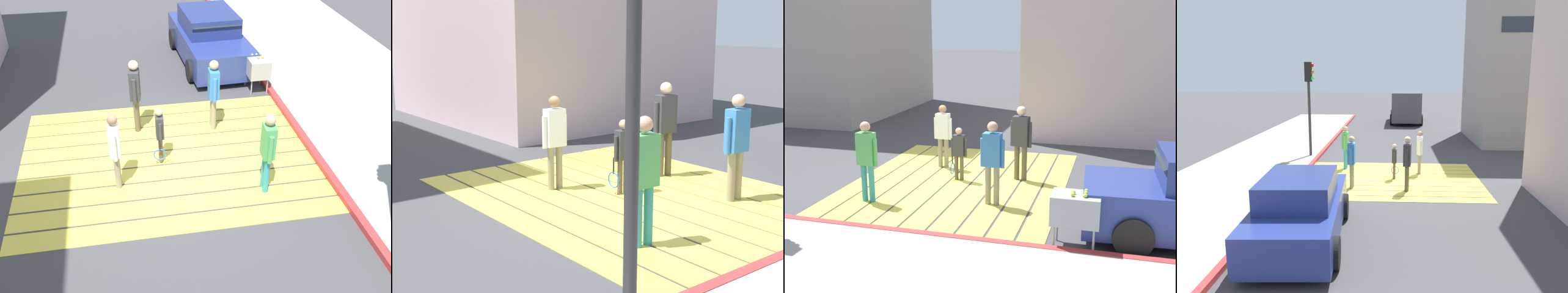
{
  "view_description": "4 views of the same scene",
  "coord_description": "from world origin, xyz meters",
  "views": [
    {
      "loc": [
        0.89,
        8.5,
        5.94
      ],
      "look_at": [
        -0.48,
        0.9,
        0.83
      ],
      "focal_mm": 42.75,
      "sensor_mm": 36.0,
      "label": 1
    },
    {
      "loc": [
        -6.88,
        6.39,
        2.83
      ],
      "look_at": [
        -0.01,
        0.96,
        0.98
      ],
      "focal_mm": 52.7,
      "sensor_mm": 36.0,
      "label": 2
    },
    {
      "loc": [
        -10.78,
        -3.52,
        3.65
      ],
      "look_at": [
        0.28,
        -0.41,
        0.84
      ],
      "focal_mm": 45.93,
      "sensor_mm": 36.0,
      "label": 3
    },
    {
      "loc": [
        0.07,
        -13.32,
        3.82
      ],
      "look_at": [
        -0.62,
        -0.25,
        1.25
      ],
      "focal_mm": 35.09,
      "sensor_mm": 36.0,
      "label": 4
    }
  ],
  "objects": [
    {
      "name": "pedestrian_child_with_racket",
      "position": [
        0.15,
        0.09,
        0.73
      ],
      "size": [
        0.28,
        0.39,
        1.29
      ],
      "color": "brown",
      "rests_on": "ground"
    },
    {
      "name": "pedestrian_adult_trailing",
      "position": [
        -1.26,
        -1.1,
        1.03
      ],
      "size": [
        0.24,
        0.51,
        1.76
      ],
      "color": "gray",
      "rests_on": "ground"
    },
    {
      "name": "ground_plane",
      "position": [
        0.0,
        0.0,
        0.0
      ],
      "size": [
        120.0,
        120.0,
        0.0
      ],
      "primitive_type": "plane",
      "color": "#424244"
    },
    {
      "name": "pedestrian_adult_lead",
      "position": [
        1.1,
        0.82,
        0.96
      ],
      "size": [
        0.23,
        0.49,
        1.65
      ],
      "color": "gray",
      "rests_on": "ground"
    },
    {
      "name": "pedestrian_adult_side",
      "position": [
        0.55,
        -1.34,
        1.05
      ],
      "size": [
        0.28,
        0.52,
        1.8
      ],
      "color": "brown",
      "rests_on": "ground"
    },
    {
      "name": "crosswalk_stripes",
      "position": [
        0.0,
        0.0,
        0.01
      ],
      "size": [
        6.4,
        4.9,
        0.01
      ],
      "color": "#EAD64C",
      "rests_on": "ground"
    },
    {
      "name": "pedestrian_teen_behind",
      "position": [
        -1.78,
        1.46,
        1.0
      ],
      "size": [
        0.25,
        0.5,
        1.73
      ],
      "color": "teal",
      "rests_on": "ground"
    }
  ]
}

